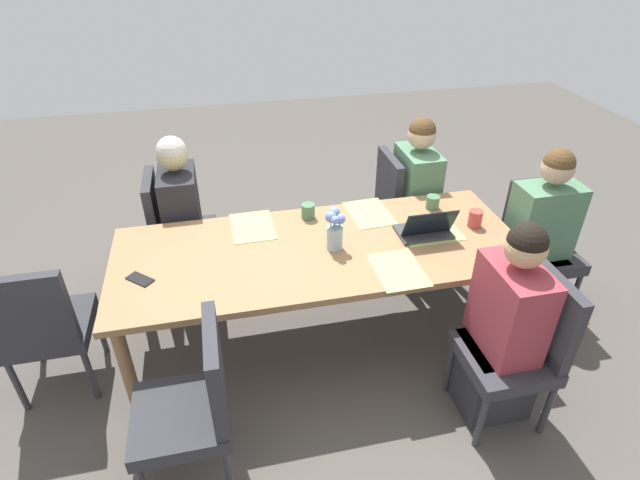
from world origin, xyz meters
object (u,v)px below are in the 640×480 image
at_px(person_head_left_left_near, 537,243).
at_px(person_near_left_mid, 185,228).
at_px(chair_far_right_mid, 194,401).
at_px(coffee_mug_near_right, 475,219).
at_px(chair_near_left_far, 401,204).
at_px(person_near_left_far, 414,203).
at_px(chair_head_left_left_near, 538,239).
at_px(flower_vase, 335,229).
at_px(dining_table, 320,257).
at_px(phone_black, 140,279).
at_px(coffee_mug_near_left, 308,211).
at_px(chair_head_right_right_far, 43,324).
at_px(laptop_head_left_left_near, 425,229).
at_px(coffee_mug_centre_left, 433,202).
at_px(person_far_right_near, 503,334).
at_px(chair_far_right_near, 521,343).
at_px(chair_near_left_mid, 174,228).

distance_m(person_head_left_left_near, person_near_left_mid, 2.39).
xyz_separation_m(chair_far_right_mid, coffee_mug_near_right, (-1.75, -0.80, 0.28)).
bearing_deg(chair_near_left_far, coffee_mug_near_right, 103.41).
distance_m(person_near_left_far, chair_far_right_mid, 2.22).
relative_size(chair_head_left_left_near, flower_vase, 3.50).
relative_size(person_head_left_left_near, chair_near_left_far, 1.33).
xyz_separation_m(dining_table, phone_black, (1.01, 0.10, 0.07)).
relative_size(coffee_mug_near_left, phone_black, 0.65).
bearing_deg(chair_head_right_right_far, flower_vase, -178.26).
bearing_deg(person_head_left_left_near, person_near_left_mid, -17.18).
height_order(person_near_left_mid, laptop_head_left_left_near, person_near_left_mid).
bearing_deg(coffee_mug_centre_left, laptop_head_left_left_near, 59.64).
distance_m(chair_far_right_mid, coffee_mug_near_right, 1.94).
distance_m(chair_near_left_far, coffee_mug_near_left, 0.96).
distance_m(person_far_right_near, laptop_head_left_left_near, 0.76).
height_order(laptop_head_left_left_near, coffee_mug_near_left, laptop_head_left_left_near).
bearing_deg(person_near_left_mid, flower_vase, 139.42).
bearing_deg(phone_black, coffee_mug_near_right, 46.48).
distance_m(chair_head_right_right_far, coffee_mug_centre_left, 2.42).
bearing_deg(dining_table, person_near_left_mid, -42.24).
distance_m(flower_vase, phone_black, 1.09).
height_order(person_far_right_near, flower_vase, person_far_right_near).
relative_size(chair_head_right_right_far, coffee_mug_near_right, 8.26).
height_order(chair_far_right_near, flower_vase, flower_vase).
distance_m(chair_near_left_mid, coffee_mug_centre_left, 1.79).
distance_m(dining_table, coffee_mug_near_left, 0.37).
bearing_deg(coffee_mug_centre_left, chair_head_right_right_far, 8.77).
distance_m(laptop_head_left_left_near, coffee_mug_near_left, 0.74).
bearing_deg(person_near_left_mid, coffee_mug_near_left, 154.48).
bearing_deg(person_head_left_left_near, laptop_head_left_left_near, 2.39).
relative_size(person_far_right_near, phone_black, 7.97).
distance_m(dining_table, flower_vase, 0.22).
bearing_deg(person_far_right_near, chair_far_right_near, 141.24).
bearing_deg(chair_head_left_left_near, coffee_mug_near_right, 8.02).
xyz_separation_m(chair_near_left_far, person_near_left_far, (-0.07, 0.06, 0.03)).
bearing_deg(chair_near_left_far, chair_far_right_mid, 44.57).
bearing_deg(coffee_mug_near_left, chair_near_left_mid, -26.80).
bearing_deg(person_head_left_left_near, phone_black, 2.75).
relative_size(chair_far_right_near, person_far_right_near, 0.75).
relative_size(person_near_left_far, laptop_head_left_left_near, 3.73).
distance_m(chair_near_left_mid, laptop_head_left_left_near, 1.74).
relative_size(dining_table, chair_far_right_mid, 2.65).
bearing_deg(coffee_mug_near_left, chair_head_left_left_near, 170.84).
relative_size(person_head_left_left_near, chair_far_right_near, 1.33).
height_order(laptop_head_left_left_near, phone_black, laptop_head_left_left_near).
relative_size(dining_table, chair_near_left_far, 2.65).
relative_size(dining_table, laptop_head_left_left_near, 7.46).
bearing_deg(phone_black, person_far_right_near, 24.59).
height_order(chair_near_left_mid, chair_far_right_near, same).
height_order(chair_head_right_right_far, flower_vase, flower_vase).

